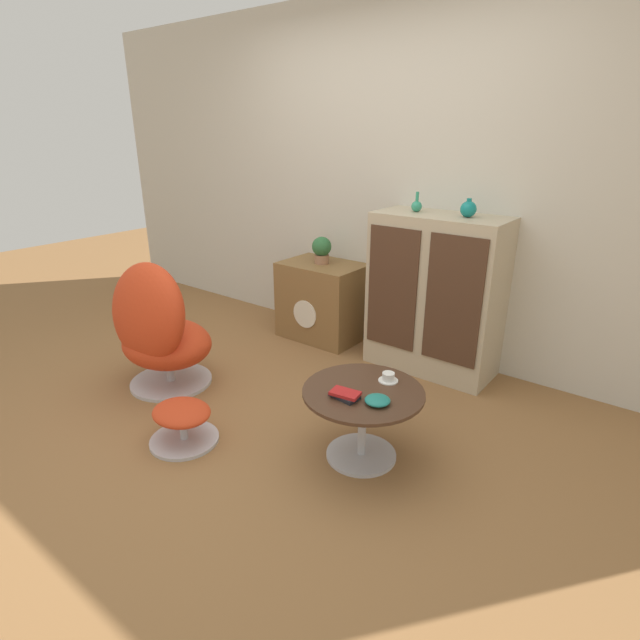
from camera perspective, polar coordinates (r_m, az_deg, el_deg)
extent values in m
plane|color=olive|center=(3.16, -9.47, -11.36)|extent=(12.00, 12.00, 0.00)
cube|color=beige|center=(3.99, 7.53, 15.45)|extent=(6.40, 0.06, 2.60)
cube|color=tan|center=(3.65, 13.03, 2.81)|extent=(0.91, 0.43, 1.14)
cube|color=#472D1E|center=(3.54, 8.25, 3.54)|extent=(0.38, 0.01, 0.86)
cube|color=#472D1E|center=(3.36, 14.97, 2.04)|extent=(0.38, 0.01, 0.86)
cube|color=brown|center=(4.20, 0.30, 2.22)|extent=(0.67, 0.47, 0.64)
cylinder|color=beige|center=(4.04, -1.76, 0.67)|extent=(0.23, 0.01, 0.23)
cylinder|color=#B7B7BC|center=(3.69, -16.60, -6.72)|extent=(0.56, 0.56, 0.02)
cylinder|color=#B7B7BC|center=(3.66, -16.72, -5.68)|extent=(0.06, 0.06, 0.13)
ellipsoid|color=red|center=(3.57, -17.08, -2.55)|extent=(0.68, 0.58, 0.31)
ellipsoid|color=red|center=(3.41, -19.11, 0.78)|extent=(0.67, 0.43, 0.70)
cylinder|color=#B7B7BC|center=(3.04, -15.22, -13.05)|extent=(0.39, 0.39, 0.02)
cylinder|color=#B7B7BC|center=(3.00, -15.35, -11.90)|extent=(0.04, 0.04, 0.12)
ellipsoid|color=red|center=(2.95, -15.55, -10.14)|extent=(0.35, 0.30, 0.09)
cylinder|color=#B7B7BC|center=(2.83, 4.72, -15.05)|extent=(0.38, 0.38, 0.02)
cylinder|color=#B7B7BC|center=(2.73, 4.84, -11.74)|extent=(0.04, 0.04, 0.37)
cylinder|color=#472D1E|center=(2.63, 4.97, -8.19)|extent=(0.64, 0.64, 0.02)
ellipsoid|color=#2D8E6B|center=(3.60, 10.98, 12.63)|extent=(0.07, 0.07, 0.07)
cylinder|color=#2D8E6B|center=(3.59, 11.06, 13.66)|extent=(0.02, 0.02, 0.07)
ellipsoid|color=#147A75|center=(3.45, 16.60, 12.05)|extent=(0.10, 0.10, 0.10)
cylinder|color=#147A75|center=(3.44, 16.70, 13.00)|extent=(0.03, 0.03, 0.02)
cylinder|color=#996B4C|center=(4.10, 0.19, 6.99)|extent=(0.12, 0.12, 0.07)
sphere|color=#2D6638|center=(4.08, 0.20, 8.40)|extent=(0.16, 0.16, 0.16)
cylinder|color=white|center=(2.73, 7.80, -6.86)|extent=(0.11, 0.11, 0.01)
cylinder|color=white|center=(2.72, 7.82, -6.47)|extent=(0.07, 0.07, 0.05)
cube|color=black|center=(2.55, 2.82, -8.65)|extent=(0.15, 0.10, 0.02)
cube|color=red|center=(2.53, 2.90, -8.36)|extent=(0.16, 0.11, 0.02)
ellipsoid|color=#1E7A70|center=(2.50, 6.58, -9.09)|extent=(0.13, 0.13, 0.04)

